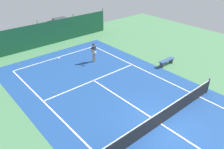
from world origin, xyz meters
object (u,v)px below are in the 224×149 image
Objects in this scene: tennis_ball_by_sideline at (19,65)px; tennis_ball_near_player at (54,93)px; tennis_net at (162,117)px; tennis_player at (94,51)px; courtside_bench at (167,61)px; tennis_ball_midcourt at (68,50)px; parked_car at (62,26)px.

tennis_ball_near_player is at bearing -88.22° from tennis_ball_by_sideline.
tennis_net reaches higher than tennis_ball_by_sideline.
tennis_player reaches higher than tennis_ball_near_player.
courtside_bench is at bearing 124.66° from tennis_player.
tennis_ball_near_player is 7.50m from tennis_ball_midcourt.
tennis_ball_by_sideline is 8.86m from parked_car.
courtside_bench is (2.42, -13.28, -0.46)m from parked_car.
tennis_ball_near_player is 5.91m from tennis_ball_by_sideline.
tennis_ball_by_sideline is (-4.83, 0.02, 0.00)m from tennis_ball_midcourt.
tennis_ball_by_sideline is 12.69m from courtside_bench.
courtside_bench is at bearing -40.43° from tennis_ball_by_sideline.
tennis_ball_near_player is 13.06m from parked_car.
tennis_player is 24.85× the size of tennis_ball_midcourt.
tennis_ball_midcourt is 9.52m from courtside_bench.
courtside_bench is at bearing 102.32° from parked_car.
tennis_net is at bearing -96.69° from tennis_ball_midcourt.
tennis_net is 6.17× the size of tennis_player.
tennis_ball_by_sideline is at bearing 179.76° from tennis_ball_midcourt.
parked_car is 2.66× the size of courtside_bench.
tennis_net is 7.49m from tennis_ball_near_player.
parked_car is at bearing 100.33° from courtside_bench.
tennis_ball_near_player is at bearing 15.18° from tennis_player.
tennis_ball_by_sideline is (-3.34, 12.69, -0.48)m from tennis_net.
tennis_net is 6.33× the size of courtside_bench.
tennis_ball_near_player is 1.00× the size of tennis_ball_by_sideline.
courtside_bench reaches higher than tennis_ball_by_sideline.
parked_car reaches higher than tennis_ball_midcourt.
courtside_bench is at bearing -59.54° from tennis_ball_midcourt.
tennis_ball_near_player is at bearing 166.27° from courtside_bench.
tennis_player reaches higher than tennis_ball_midcourt.
tennis_ball_by_sideline is at bearing -42.57° from tennis_player.
tennis_net is 153.33× the size of tennis_ball_near_player.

